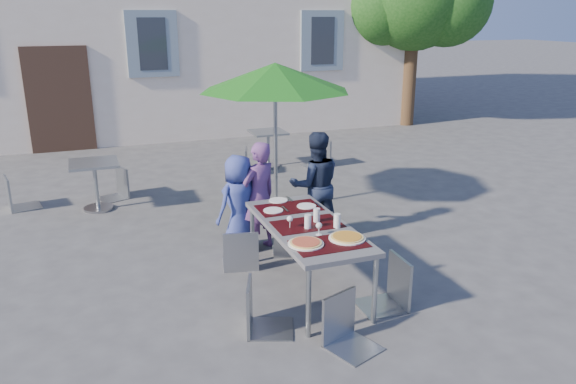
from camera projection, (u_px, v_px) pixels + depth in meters
name	position (u px, v px, depth m)	size (l,w,h in m)	color
ground	(259.00, 288.00, 6.10)	(90.00, 90.00, 0.00)	#404042
dining_table	(307.00, 229.00, 5.85)	(0.80, 1.85, 0.76)	#414145
pizza_near_left	(306.00, 243.00, 5.32)	(0.35, 0.35, 0.03)	white
pizza_near_right	(347.00, 237.00, 5.45)	(0.36, 0.36, 0.03)	white
glassware	(317.00, 220.00, 5.74)	(0.52, 0.40, 0.15)	silver
place_settings	(286.00, 205.00, 6.38)	(0.66, 0.53, 0.01)	white
child_0	(239.00, 204.00, 6.89)	(0.60, 0.39, 1.23)	#33408D
child_1	(259.00, 197.00, 6.91)	(0.50, 0.33, 1.38)	#623974
child_2	(315.00, 185.00, 7.30)	(0.69, 0.40, 1.42)	#1A233A
chair_0	(240.00, 226.00, 6.40)	(0.48, 0.48, 0.91)	#94979F
chair_1	(289.00, 215.00, 6.78)	(0.48, 0.49, 0.89)	gray
chair_2	(312.00, 206.00, 6.80)	(0.48, 0.49, 1.05)	gray
chair_3	(260.00, 277.00, 5.12)	(0.54, 0.53, 0.93)	gray
chair_4	(392.00, 253.00, 5.56)	(0.45, 0.45, 0.98)	#8F969A
chair_5	(348.00, 292.00, 4.90)	(0.52, 0.52, 0.91)	#8F939A
patio_umbrella	(275.00, 79.00, 7.95)	(2.20, 2.20, 2.18)	#95979C
cafe_table_0	(95.00, 177.00, 8.36)	(0.70, 0.70, 0.75)	#95979C
bg_chair_l_0	(13.00, 172.00, 8.38)	(0.52, 0.51, 0.98)	gray
bg_chair_r_0	(115.00, 165.00, 8.90)	(0.54, 0.53, 0.93)	gray
cafe_table_1	(268.00, 144.00, 10.75)	(0.65, 0.65, 0.69)	#95979C
bg_chair_l_1	(251.00, 146.00, 10.18)	(0.52, 0.52, 0.93)	gray
bg_chair_r_1	(320.00, 137.00, 10.76)	(0.51, 0.51, 0.97)	#90969C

